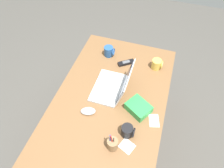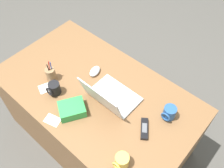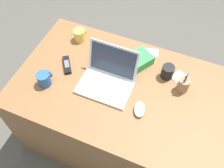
% 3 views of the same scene
% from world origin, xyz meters
% --- Properties ---
extents(ground_plane, '(6.00, 6.00, 0.00)m').
position_xyz_m(ground_plane, '(0.00, 0.00, 0.00)').
color(ground_plane, '#4C4944').
extents(desk, '(1.50, 0.87, 0.72)m').
position_xyz_m(desk, '(0.00, 0.00, 0.36)').
color(desk, brown).
rests_on(desk, ground).
extents(laptop, '(0.34, 0.29, 0.24)m').
position_xyz_m(laptop, '(-0.14, -0.00, 0.77)').
color(laptop, silver).
rests_on(laptop, desk).
extents(computer_mouse, '(0.10, 0.13, 0.03)m').
position_xyz_m(computer_mouse, '(0.12, -0.12, 0.73)').
color(computer_mouse, silver).
rests_on(computer_mouse, desk).
extents(coffee_mug_white, '(0.08, 0.09, 0.09)m').
position_xyz_m(coffee_mug_white, '(-0.49, 0.29, 0.76)').
color(coffee_mug_white, '#E0BC4C').
rests_on(coffee_mug_white, desk).
extents(coffee_mug_tall, '(0.08, 0.10, 0.09)m').
position_xyz_m(coffee_mug_tall, '(-0.51, -0.16, 0.76)').
color(coffee_mug_tall, '#26518C').
rests_on(coffee_mug_tall, desk).
extents(coffee_mug_spare, '(0.08, 0.09, 0.09)m').
position_xyz_m(coffee_mug_spare, '(0.20, 0.20, 0.76)').
color(coffee_mug_spare, black).
rests_on(coffee_mug_spare, desk).
extents(cordless_phone, '(0.12, 0.15, 0.03)m').
position_xyz_m(cordless_phone, '(-0.45, 0.02, 0.73)').
color(cordless_phone, black).
rests_on(cordless_phone, desk).
extents(pen_holder, '(0.07, 0.07, 0.17)m').
position_xyz_m(pen_holder, '(0.32, 0.13, 0.77)').
color(pen_holder, olive).
rests_on(pen_holder, desk).
extents(snack_bag, '(0.21, 0.22, 0.07)m').
position_xyz_m(snack_bag, '(-0.01, 0.23, 0.75)').
color(snack_bag, green).
rests_on(snack_bag, desk).
extents(paper_note_near_laptop, '(0.11, 0.12, 0.00)m').
position_xyz_m(paper_note_near_laptop, '(0.29, 0.23, 0.72)').
color(paper_note_near_laptop, white).
rests_on(paper_note_near_laptop, desk).
extents(paper_note_left, '(0.12, 0.10, 0.00)m').
position_xyz_m(paper_note_left, '(0.04, 0.36, 0.72)').
color(paper_note_left, white).
rests_on(paper_note_left, desk).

